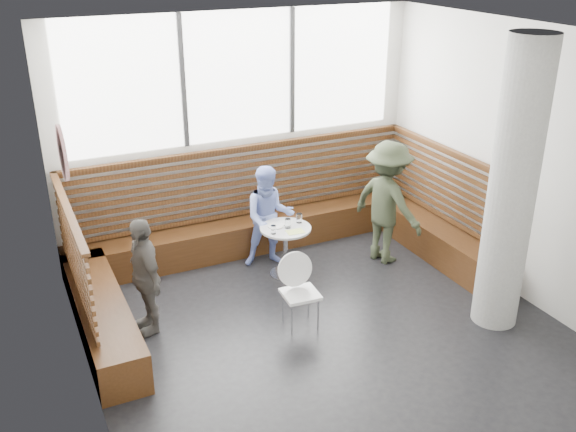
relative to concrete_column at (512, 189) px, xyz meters
name	(u,v)px	position (x,y,z in m)	size (l,w,h in m)	color
room	(330,197)	(-1.85, 0.60, 0.00)	(5.00, 5.00, 3.20)	silver
booth	(263,236)	(-1.85, 2.37, -1.19)	(5.00, 2.50, 1.44)	#3A210E
concrete_column	(512,189)	(0.00, 0.00, 0.00)	(0.50, 0.50, 3.20)	gray
wall_art	(62,153)	(-4.31, 1.00, 0.70)	(0.50, 0.50, 0.03)	white
cafe_table	(286,241)	(-1.71, 1.97, -1.12)	(0.65, 0.65, 0.67)	silver
cafe_chair	(298,285)	(-2.07, 0.87, -1.11)	(0.40, 0.40, 0.84)	white
adult_man	(387,203)	(-0.32, 1.80, -0.77)	(1.07, 0.61, 1.66)	#373F2A
child_back	(269,217)	(-1.78, 2.33, -0.92)	(0.66, 0.52, 1.37)	#869BE9
child_left	(145,276)	(-3.62, 1.49, -0.93)	(0.79, 0.33, 1.34)	#56534E
plate_near	(276,226)	(-1.81, 2.06, -0.92)	(0.20, 0.20, 0.01)	white
plate_far	(285,223)	(-1.66, 2.10, -0.93)	(0.19, 0.19, 0.01)	white
glass_left	(273,230)	(-1.92, 1.87, -0.88)	(0.07, 0.07, 0.11)	white
glass_mid	(288,223)	(-1.69, 1.95, -0.87)	(0.08, 0.08, 0.12)	white
glass_right	(299,218)	(-1.48, 2.04, -0.87)	(0.08, 0.08, 0.12)	white
menu_card	(295,232)	(-1.65, 1.80, -0.93)	(0.22, 0.15, 0.00)	#A5C64C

